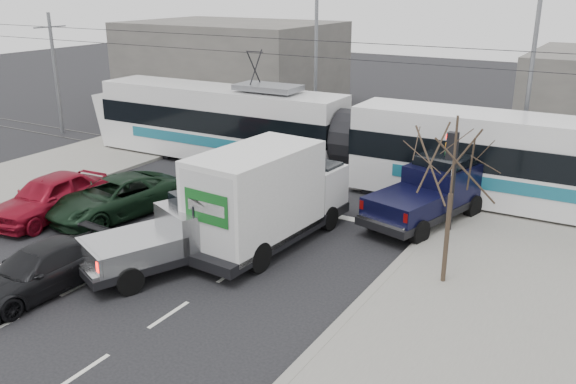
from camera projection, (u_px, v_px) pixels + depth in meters
The scene contains 16 objects.
ground at pixel (190, 260), 19.86m from camera, with size 120.00×120.00×0.00m, color black.
sidewalk_right at pixel (467, 335), 15.49m from camera, with size 6.00×60.00×0.15m, color gray.
rails at pixel (330, 179), 27.99m from camera, with size 60.00×1.60×0.03m, color #33302D.
building_left at pixel (232, 65), 43.53m from camera, with size 14.00×10.00×6.00m, color slate.
bare_tree at pixel (454, 163), 16.99m from camera, with size 2.40×2.40×5.00m.
traffic_signal at pixel (452, 160), 21.13m from camera, with size 0.44×0.44×3.60m.
street_lamp_near at pixel (527, 68), 26.06m from camera, with size 2.38×0.25×9.00m.
street_lamp_far at pixel (313, 50), 33.23m from camera, with size 2.38×0.25×9.00m.
catenary at pixel (331, 96), 26.73m from camera, with size 60.00×0.20×7.00m.
tram at pixel (349, 140), 27.05m from camera, with size 27.26×3.31×5.55m.
silver_pickup at pixel (185, 231), 19.37m from camera, with size 4.25×6.34×2.19m.
box_truck at pixel (267, 197), 20.53m from camera, with size 2.91×7.14×3.49m.
navy_pickup at pixel (432, 191), 22.76m from camera, with size 3.46×6.08×2.42m.
green_car at pixel (116, 197), 23.45m from camera, with size 2.50×5.42×1.51m, color black.
red_car at pixel (50, 197), 23.24m from camera, with size 1.99×4.96×1.69m, color maroon.
dark_car at pixel (39, 270), 17.66m from camera, with size 1.89×4.66×1.35m, color black.
Camera 1 is at (11.94, -13.91, 8.56)m, focal length 38.00 mm.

